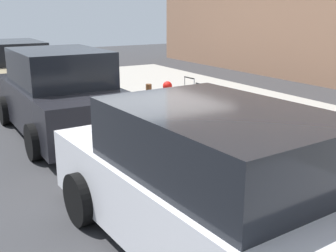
{
  "coord_description": "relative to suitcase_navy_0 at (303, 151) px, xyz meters",
  "views": [
    {
      "loc": [
        -7.14,
        3.93,
        2.49
      ],
      "look_at": [
        -1.12,
        0.32,
        0.51
      ],
      "focal_mm": 44.28,
      "sensor_mm": 36.0,
      "label": 1
    }
  ],
  "objects": [
    {
      "name": "suitcase_maroon_3",
      "position": [
        1.57,
        0.04,
        -0.05
      ],
      "size": [
        0.39,
        0.21,
        0.8
      ],
      "color": "maroon",
      "rests_on": "sidewalk_curb"
    },
    {
      "name": "parked_car_white_0",
      "position": [
        -0.92,
        2.32,
        0.28
      ],
      "size": [
        4.63,
        2.18,
        1.58
      ],
      "color": "silver",
      "rests_on": "ground_plane"
    },
    {
      "name": "suitcase_silver_2",
      "position": [
        1.06,
        -0.0,
        -0.0
      ],
      "size": [
        0.43,
        0.24,
        0.69
      ],
      "color": "#9EA0A8",
      "rests_on": "sidewalk_curb"
    },
    {
      "name": "parked_car_charcoal_1",
      "position": [
        4.27,
        2.32,
        0.34
      ],
      "size": [
        4.25,
        2.01,
        1.72
      ],
      "color": "black",
      "rests_on": "ground_plane"
    },
    {
      "name": "suitcase_navy_0",
      "position": [
        0.0,
        0.0,
        0.0
      ],
      "size": [
        0.46,
        0.3,
        0.7
      ],
      "color": "navy",
      "rests_on": "sidewalk_curb"
    },
    {
      "name": "suitcase_red_1",
      "position": [
        0.53,
        -0.07,
        -0.06
      ],
      "size": [
        0.42,
        0.19,
        0.81
      ],
      "color": "red",
      "rests_on": "sidewalk_curb"
    },
    {
      "name": "ground_plane",
      "position": [
        3.19,
        0.77,
        -0.46
      ],
      "size": [
        40.0,
        40.0,
        0.0
      ],
      "primitive_type": "plane",
      "color": "#333335"
    },
    {
      "name": "sidewalk_curb",
      "position": [
        3.19,
        -1.73,
        -0.39
      ],
      "size": [
        18.0,
        5.0,
        0.14
      ],
      "primitive_type": "cube",
      "color": "#9E9B93",
      "rests_on": "ground_plane"
    },
    {
      "name": "fire_hydrant",
      "position": [
        3.94,
        -0.01,
        0.09
      ],
      "size": [
        0.39,
        0.21,
        0.79
      ],
      "color": "red",
      "rests_on": "sidewalk_curb"
    },
    {
      "name": "parked_car_beige_2",
      "position": [
        9.3,
        2.32,
        0.28
      ],
      "size": [
        4.7,
        2.16,
        1.57
      ],
      "color": "tan",
      "rests_on": "ground_plane"
    },
    {
      "name": "bollard_post",
      "position": [
        4.55,
        0.14,
        0.0
      ],
      "size": [
        0.14,
        0.14,
        0.65
      ],
      "primitive_type": "cylinder",
      "color": "brown",
      "rests_on": "sidewalk_curb"
    },
    {
      "name": "suitcase_olive_6",
      "position": [
        3.18,
        -0.09,
        0.02
      ],
      "size": [
        0.4,
        0.24,
        0.99
      ],
      "color": "#59601E",
      "rests_on": "sidewalk_curb"
    },
    {
      "name": "suitcase_teal_5",
      "position": [
        2.62,
        -0.02,
        -0.0
      ],
      "size": [
        0.5,
        0.23,
        0.94
      ],
      "color": "#0F606B",
      "rests_on": "sidewalk_curb"
    },
    {
      "name": "suitcase_black_4",
      "position": [
        2.07,
        0.07,
        0.0
      ],
      "size": [
        0.39,
        0.2,
        0.7
      ],
      "color": "black",
      "rests_on": "sidewalk_curb"
    }
  ]
}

